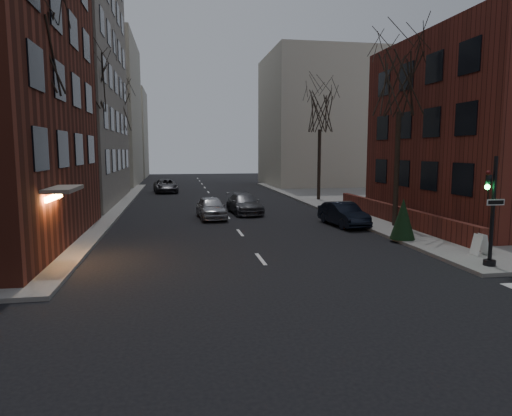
{
  "coord_description": "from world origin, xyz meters",
  "views": [
    {
      "loc": [
        -3.29,
        -5.64,
        4.35
      ],
      "look_at": [
        -0.08,
        12.64,
        2.0
      ],
      "focal_mm": 32.0,
      "sensor_mm": 36.0,
      "label": 1
    }
  ],
  "objects_px": {
    "tree_right_b": "(320,112)",
    "car_lane_silver": "(211,208)",
    "parked_sedan": "(343,214)",
    "car_lane_gray": "(244,204)",
    "traffic_signal": "(491,218)",
    "tree_left_b": "(87,79)",
    "sandwich_board": "(480,244)",
    "car_lane_far": "(166,186)",
    "streetlamp_near": "(89,152)",
    "tree_left_a": "(30,44)",
    "evergreen_shrub": "(403,219)",
    "streetlamp_far": "(126,151)",
    "tree_right_a": "(400,82)",
    "tree_left_c": "(116,111)"
  },
  "relations": [
    {
      "from": "tree_right_b",
      "to": "car_lane_gray",
      "type": "bearing_deg",
      "value": -138.27
    },
    {
      "from": "traffic_signal",
      "to": "car_lane_far",
      "type": "relative_size",
      "value": 0.8
    },
    {
      "from": "tree_right_a",
      "to": "tree_right_b",
      "type": "xyz_separation_m",
      "value": [
        0.0,
        14.0,
        -0.44
      ]
    },
    {
      "from": "streetlamp_near",
      "to": "parked_sedan",
      "type": "xyz_separation_m",
      "value": [
        14.4,
        -2.81,
        -3.55
      ]
    },
    {
      "from": "tree_right_a",
      "to": "sandwich_board",
      "type": "relative_size",
      "value": 11.29
    },
    {
      "from": "tree_right_b",
      "to": "parked_sedan",
      "type": "distance_m",
      "value": 14.78
    },
    {
      "from": "car_lane_gray",
      "to": "streetlamp_far",
      "type": "bearing_deg",
      "value": 114.77
    },
    {
      "from": "streetlamp_near",
      "to": "sandwich_board",
      "type": "xyz_separation_m",
      "value": [
        16.95,
        -11.4,
        -3.66
      ]
    },
    {
      "from": "parked_sedan",
      "to": "car_lane_silver",
      "type": "relative_size",
      "value": 1.01
    },
    {
      "from": "tree_left_c",
      "to": "car_lane_gray",
      "type": "bearing_deg",
      "value": -55.38
    },
    {
      "from": "tree_right_b",
      "to": "car_lane_silver",
      "type": "xyz_separation_m",
      "value": [
        -9.91,
        -8.61,
        -6.88
      ]
    },
    {
      "from": "streetlamp_far",
      "to": "evergreen_shrub",
      "type": "xyz_separation_m",
      "value": [
        15.5,
        -27.75,
        -3.11
      ]
    },
    {
      "from": "traffic_signal",
      "to": "evergreen_shrub",
      "type": "relative_size",
      "value": 2.05
    },
    {
      "from": "tree_left_b",
      "to": "sandwich_board",
      "type": "relative_size",
      "value": 12.54
    },
    {
      "from": "traffic_signal",
      "to": "parked_sedan",
      "type": "xyz_separation_m",
      "value": [
        -1.74,
        10.2,
        -1.22
      ]
    },
    {
      "from": "sandwich_board",
      "to": "tree_right_a",
      "type": "bearing_deg",
      "value": 87.31
    },
    {
      "from": "tree_right_b",
      "to": "parked_sedan",
      "type": "xyz_separation_m",
      "value": [
        -2.6,
        -12.81,
        -6.9
      ]
    },
    {
      "from": "streetlamp_far",
      "to": "car_lane_gray",
      "type": "height_order",
      "value": "streetlamp_far"
    },
    {
      "from": "tree_right_b",
      "to": "tree_right_a",
      "type": "bearing_deg",
      "value": -90.0
    },
    {
      "from": "car_lane_silver",
      "to": "sandwich_board",
      "type": "relative_size",
      "value": 4.8
    },
    {
      "from": "streetlamp_near",
      "to": "tree_left_a",
      "type": "bearing_deg",
      "value": -94.29
    },
    {
      "from": "parked_sedan",
      "to": "sandwich_board",
      "type": "height_order",
      "value": "parked_sedan"
    },
    {
      "from": "parked_sedan",
      "to": "car_lane_gray",
      "type": "relative_size",
      "value": 0.89
    },
    {
      "from": "sandwich_board",
      "to": "tree_right_b",
      "type": "bearing_deg",
      "value": 87.55
    },
    {
      "from": "streetlamp_near",
      "to": "tree_left_c",
      "type": "bearing_deg",
      "value": 91.91
    },
    {
      "from": "traffic_signal",
      "to": "streetlamp_far",
      "type": "distance_m",
      "value": 36.81
    },
    {
      "from": "traffic_signal",
      "to": "streetlamp_far",
      "type": "height_order",
      "value": "streetlamp_far"
    },
    {
      "from": "traffic_signal",
      "to": "parked_sedan",
      "type": "distance_m",
      "value": 10.42
    },
    {
      "from": "tree_left_c",
      "to": "car_lane_gray",
      "type": "xyz_separation_m",
      "value": [
        10.12,
        -14.67,
        -7.35
      ]
    },
    {
      "from": "traffic_signal",
      "to": "tree_right_a",
      "type": "distance_m",
      "value": 10.92
    },
    {
      "from": "tree_right_b",
      "to": "car_lane_silver",
      "type": "bearing_deg",
      "value": -139.03
    },
    {
      "from": "sandwich_board",
      "to": "evergreen_shrub",
      "type": "height_order",
      "value": "evergreen_shrub"
    },
    {
      "from": "tree_left_c",
      "to": "streetlamp_near",
      "type": "height_order",
      "value": "tree_left_c"
    },
    {
      "from": "tree_right_b",
      "to": "streetlamp_near",
      "type": "xyz_separation_m",
      "value": [
        -17.0,
        -10.0,
        -3.35
      ]
    },
    {
      "from": "car_lane_silver",
      "to": "evergreen_shrub",
      "type": "xyz_separation_m",
      "value": [
        8.41,
        -9.14,
        0.42
      ]
    },
    {
      "from": "traffic_signal",
      "to": "tree_left_c",
      "type": "relative_size",
      "value": 0.41
    },
    {
      "from": "tree_right_b",
      "to": "streetlamp_far",
      "type": "xyz_separation_m",
      "value": [
        -17.0,
        10.0,
        -3.35
      ]
    },
    {
      "from": "car_lane_gray",
      "to": "evergreen_shrub",
      "type": "bearing_deg",
      "value": -66.63
    },
    {
      "from": "traffic_signal",
      "to": "car_lane_gray",
      "type": "distance_m",
      "value": 17.67
    },
    {
      "from": "car_lane_gray",
      "to": "car_lane_far",
      "type": "relative_size",
      "value": 0.94
    },
    {
      "from": "car_lane_gray",
      "to": "tree_right_a",
      "type": "bearing_deg",
      "value": -49.42
    },
    {
      "from": "tree_left_b",
      "to": "tree_left_a",
      "type": "bearing_deg",
      "value": -90.0
    },
    {
      "from": "traffic_signal",
      "to": "car_lane_far",
      "type": "bearing_deg",
      "value": 110.2
    },
    {
      "from": "tree_left_a",
      "to": "tree_left_c",
      "type": "height_order",
      "value": "tree_left_a"
    },
    {
      "from": "car_lane_far",
      "to": "traffic_signal",
      "type": "bearing_deg",
      "value": -75.33
    },
    {
      "from": "streetlamp_far",
      "to": "car_lane_far",
      "type": "relative_size",
      "value": 1.26
    },
    {
      "from": "car_lane_silver",
      "to": "evergreen_shrub",
      "type": "distance_m",
      "value": 12.43
    },
    {
      "from": "tree_left_c",
      "to": "streetlamp_far",
      "type": "xyz_separation_m",
      "value": [
        0.6,
        2.0,
        -3.79
      ]
    },
    {
      "from": "parked_sedan",
      "to": "car_lane_gray",
      "type": "distance_m",
      "value": 7.84
    },
    {
      "from": "tree_right_a",
      "to": "evergreen_shrub",
      "type": "relative_size",
      "value": 4.98
    }
  ]
}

